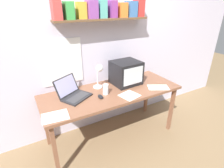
# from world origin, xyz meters

# --- Properties ---
(ground_plane) EXTENTS (12.00, 12.00, 0.00)m
(ground_plane) POSITION_xyz_m (0.00, 0.00, 0.00)
(ground_plane) COLOR olive
(back_wall) EXTENTS (5.60, 0.24, 2.60)m
(back_wall) POSITION_xyz_m (0.00, 0.44, 1.31)
(back_wall) COLOR silver
(back_wall) RESTS_ON ground_plane
(corner_desk) EXTENTS (1.84, 0.71, 0.76)m
(corner_desk) POSITION_xyz_m (0.00, 0.00, 0.70)
(corner_desk) COLOR brown
(corner_desk) RESTS_ON ground_plane
(crt_monitor) EXTENTS (0.39, 0.36, 0.33)m
(crt_monitor) POSITION_xyz_m (0.29, 0.12, 0.92)
(crt_monitor) COLOR black
(crt_monitor) RESTS_ON corner_desk
(laptop) EXTENTS (0.45, 0.45, 0.23)m
(laptop) POSITION_xyz_m (-0.50, 0.10, 0.82)
(laptop) COLOR #232326
(laptop) RESTS_ON corner_desk
(desk_lamp) EXTENTS (0.13, 0.17, 0.35)m
(desk_lamp) POSITION_xyz_m (-0.11, 0.15, 0.99)
(desk_lamp) COLOR white
(desk_lamp) RESTS_ON corner_desk
(juice_glass) EXTENTS (0.07, 0.07, 0.13)m
(juice_glass) POSITION_xyz_m (-0.11, -0.04, 0.82)
(juice_glass) COLOR white
(juice_glass) RESTS_ON corner_desk
(computer_mouse) EXTENTS (0.07, 0.11, 0.03)m
(computer_mouse) POSITION_xyz_m (-0.21, -0.09, 0.77)
(computer_mouse) COLOR black
(computer_mouse) RESTS_ON corner_desk
(open_notebook) EXTENTS (0.32, 0.28, 0.00)m
(open_notebook) POSITION_xyz_m (0.61, -0.22, 0.76)
(open_notebook) COLOR white
(open_notebook) RESTS_ON corner_desk
(printed_handout) EXTENTS (0.28, 0.23, 0.00)m
(printed_handout) POSITION_xyz_m (-0.79, -0.22, 0.76)
(printed_handout) COLOR white
(printed_handout) RESTS_ON corner_desk
(loose_paper_near_monitor) EXTENTS (0.26, 0.26, 0.00)m
(loose_paper_near_monitor) POSITION_xyz_m (0.13, -0.22, 0.76)
(loose_paper_near_monitor) COLOR silver
(loose_paper_near_monitor) RESTS_ON corner_desk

